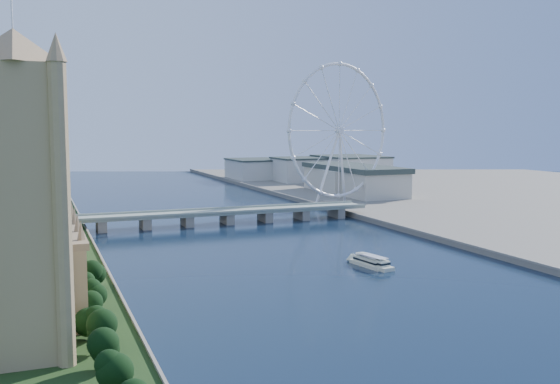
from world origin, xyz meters
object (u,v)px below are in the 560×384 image
victoria_tower (19,185)px  tour_boat_near (368,266)px  london_eye (339,131)px  tour_boat_far (373,267)px

victoria_tower → tour_boat_near: victoria_tower is taller
london_eye → tour_boat_near: 247.32m
london_eye → tour_boat_far: london_eye is taller
victoria_tower → london_eye: size_ratio=0.90×
victoria_tower → tour_boat_near: size_ratio=4.12×
victoria_tower → tour_boat_near: 188.92m
victoria_tower → london_eye: (254.98, 300.08, 13.03)m
tour_boat_far → london_eye: bearing=57.2°
london_eye → tour_boat_far: 248.80m
tour_boat_near → tour_boat_far: tour_boat_far is taller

